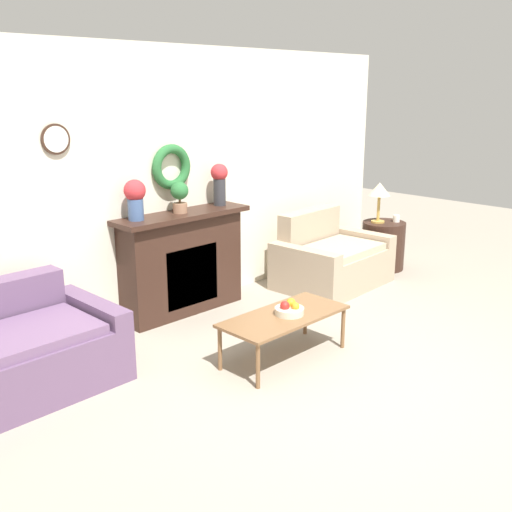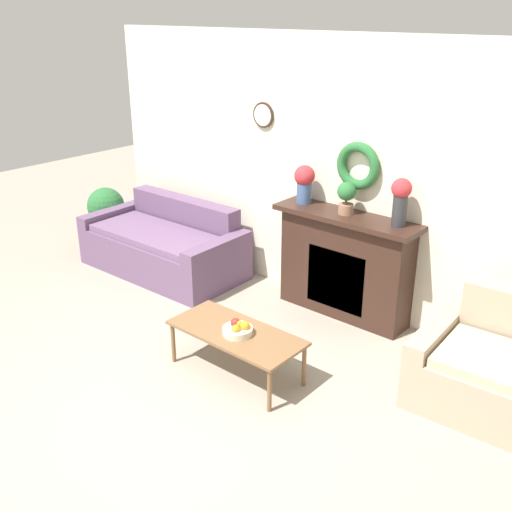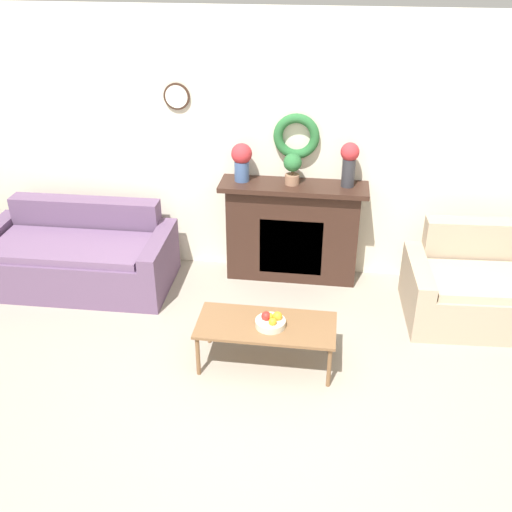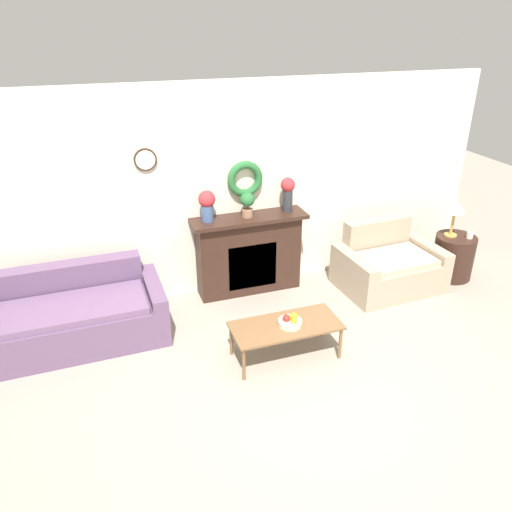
# 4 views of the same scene
# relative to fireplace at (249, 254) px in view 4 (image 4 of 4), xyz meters

# --- Properties ---
(ground_plane) EXTENTS (16.00, 16.00, 0.00)m
(ground_plane) POSITION_rel_fireplace_xyz_m (-0.02, -2.35, -0.54)
(ground_plane) COLOR gray
(wall_back) EXTENTS (6.80, 0.16, 2.70)m
(wall_back) POSITION_rel_fireplace_xyz_m (-0.02, 0.21, 0.81)
(wall_back) COLOR beige
(wall_back) RESTS_ON ground_plane
(fireplace) EXTENTS (1.49, 0.41, 1.07)m
(fireplace) POSITION_rel_fireplace_xyz_m (0.00, 0.00, 0.00)
(fireplace) COLOR #331E16
(fireplace) RESTS_ON ground_plane
(couch_left) EXTENTS (1.96, 1.00, 0.81)m
(couch_left) POSITION_rel_fireplace_xyz_m (-2.20, -0.43, -0.24)
(couch_left) COLOR #604766
(couch_left) RESTS_ON ground_plane
(loveseat_right) EXTENTS (1.36, 1.00, 0.86)m
(loveseat_right) POSITION_rel_fireplace_xyz_m (1.81, -0.52, -0.24)
(loveseat_right) COLOR tan
(loveseat_right) RESTS_ON ground_plane
(coffee_table) EXTENTS (1.17, 0.53, 0.41)m
(coffee_table) POSITION_rel_fireplace_xyz_m (-0.09, -1.51, -0.17)
(coffee_table) COLOR brown
(coffee_table) RESTS_ON ground_plane
(fruit_bowl) EXTENTS (0.25, 0.25, 0.12)m
(fruit_bowl) POSITION_rel_fireplace_xyz_m (-0.05, -1.53, -0.09)
(fruit_bowl) COLOR beige
(fruit_bowl) RESTS_ON coffee_table
(side_table_by_loveseat) EXTENTS (0.55, 0.55, 0.61)m
(side_table_by_loveseat) POSITION_rel_fireplace_xyz_m (2.82, -0.58, -0.23)
(side_table_by_loveseat) COLOR #331E16
(side_table_by_loveseat) RESTS_ON ground_plane
(table_lamp) EXTENTS (0.28, 0.28, 0.51)m
(table_lamp) POSITION_rel_fireplace_xyz_m (2.75, -0.52, 0.48)
(table_lamp) COLOR #B28E42
(table_lamp) RESTS_ON side_table_by_loveseat
(mug) EXTENTS (0.09, 0.09, 0.09)m
(mug) POSITION_rel_fireplace_xyz_m (2.95, -0.67, 0.12)
(mug) COLOR silver
(mug) RESTS_ON side_table_by_loveseat
(vase_on_mantel_left) EXTENTS (0.21, 0.21, 0.39)m
(vase_on_mantel_left) POSITION_rel_fireplace_xyz_m (-0.53, 0.01, 0.75)
(vase_on_mantel_left) COLOR #3D5684
(vase_on_mantel_left) RESTS_ON fireplace
(vase_on_mantel_right) EXTENTS (0.18, 0.18, 0.44)m
(vase_on_mantel_right) POSITION_rel_fireplace_xyz_m (0.53, 0.01, 0.79)
(vase_on_mantel_right) COLOR #2D2D33
(vase_on_mantel_right) RESTS_ON fireplace
(potted_plant_on_mantel) EXTENTS (0.18, 0.18, 0.32)m
(potted_plant_on_mantel) POSITION_rel_fireplace_xyz_m (-0.01, -0.01, 0.71)
(potted_plant_on_mantel) COLOR #8E664C
(potted_plant_on_mantel) RESTS_ON fireplace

